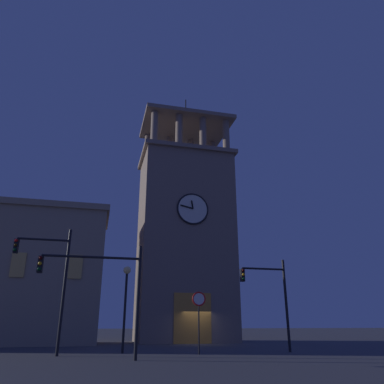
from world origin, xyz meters
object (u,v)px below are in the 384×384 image
object	(u,v)px
traffic_signal_mid	(104,281)
no_horn_sign	(199,304)
traffic_signal_far	(271,291)
street_lamp	(126,291)
clocktower	(185,238)
traffic_signal_near	(50,272)

from	to	relation	value
traffic_signal_mid	no_horn_sign	size ratio (longest dim) A/B	1.58
traffic_signal_far	street_lamp	bearing A→B (deg)	-8.44
traffic_signal_mid	street_lamp	world-z (taller)	traffic_signal_mid
clocktower	traffic_signal_far	bearing A→B (deg)	100.04
traffic_signal_near	traffic_signal_far	xyz separation A→B (m)	(-12.74, 0.07, -0.72)
traffic_signal_far	street_lamp	size ratio (longest dim) A/B	1.12
clocktower	no_horn_sign	xyz separation A→B (m)	(2.34, 13.87, -6.89)
clocktower	street_lamp	size ratio (longest dim) A/B	5.26
traffic_signal_near	street_lamp	size ratio (longest dim) A/B	1.37
traffic_signal_near	traffic_signal_far	world-z (taller)	traffic_signal_near
traffic_signal_mid	no_horn_sign	world-z (taller)	traffic_signal_mid
traffic_signal_near	traffic_signal_mid	size ratio (longest dim) A/B	1.27
traffic_signal_mid	no_horn_sign	bearing A→B (deg)	-153.98
traffic_signal_far	no_horn_sign	size ratio (longest dim) A/B	1.64
clocktower	traffic_signal_mid	xyz separation A→B (m)	(7.61, 16.44, -6.02)
no_horn_sign	traffic_signal_mid	bearing A→B (deg)	26.02
traffic_signal_near	traffic_signal_mid	world-z (taller)	traffic_signal_near
clocktower	street_lamp	bearing A→B (deg)	62.54
clocktower	traffic_signal_far	size ratio (longest dim) A/B	4.71
street_lamp	clocktower	bearing A→B (deg)	-117.46
traffic_signal_far	traffic_signal_mid	bearing A→B (deg)	17.71
clocktower	traffic_signal_near	xyz separation A→B (m)	(10.39, 13.20, -5.28)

